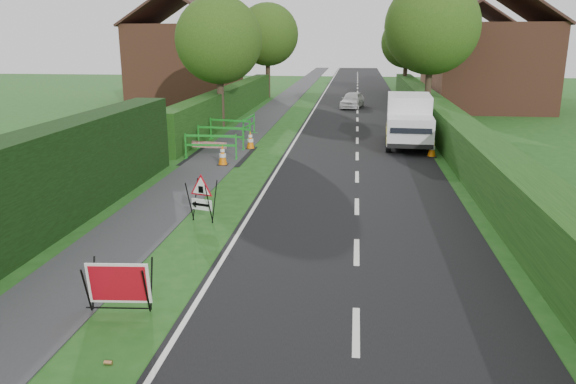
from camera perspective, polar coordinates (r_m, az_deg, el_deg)
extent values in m
plane|color=#1B4B15|center=(11.90, -5.25, -7.39)|extent=(120.00, 120.00, 0.00)
cube|color=black|center=(45.95, 7.08, 9.56)|extent=(6.00, 90.00, 0.02)
cube|color=#2D2D30|center=(46.26, 0.15, 9.71)|extent=(2.00, 90.00, 0.02)
cube|color=black|center=(13.80, -26.11, -5.71)|extent=(1.10, 18.00, 2.50)
cube|color=#14380F|center=(33.86, -5.84, 7.52)|extent=(1.00, 24.00, 1.80)
cube|color=#14380F|center=(27.42, 15.47, 5.20)|extent=(1.20, 50.00, 1.50)
cube|color=brown|center=(42.60, -10.29, 12.68)|extent=(7.00, 7.00, 5.50)
cube|color=#331E19|center=(43.15, -12.88, 17.69)|extent=(4.00, 7.40, 2.58)
cube|color=#331E19|center=(42.13, -8.16, 17.97)|extent=(4.00, 7.40, 2.58)
cube|color=brown|center=(39.71, 19.83, 11.85)|extent=(7.00, 7.00, 5.50)
cube|color=#331E19|center=(39.38, 17.76, 17.62)|extent=(4.00, 7.40, 2.58)
cube|color=#331E19|center=(40.13, 22.89, 17.11)|extent=(4.00, 7.40, 2.58)
cube|color=brown|center=(53.62, 17.64, 12.73)|extent=(7.00, 7.00, 5.50)
cube|color=#331E19|center=(53.34, 16.06, 16.98)|extent=(4.00, 7.40, 2.58)
cube|color=#331E19|center=(53.97, 19.89, 16.66)|extent=(4.00, 7.40, 2.58)
cube|color=#331E19|center=(53.68, 18.09, 17.99)|extent=(0.25, 7.40, 0.18)
cylinder|color=#2D2116|center=(29.74, -6.84, 8.96)|extent=(0.36, 0.36, 2.62)
sphere|color=#224211|center=(29.56, -7.04, 15.10)|extent=(4.40, 4.40, 4.40)
cylinder|color=#2D2116|center=(33.11, 14.00, 9.57)|extent=(0.36, 0.36, 2.97)
sphere|color=#224211|center=(32.97, 14.43, 15.96)|extent=(5.20, 5.20, 5.20)
cylinder|color=#2D2116|center=(45.37, -2.04, 11.36)|extent=(0.36, 0.36, 2.80)
sphere|color=#224211|center=(45.26, -2.09, 15.70)|extent=(4.80, 4.80, 4.80)
cylinder|color=#2D2116|center=(49.00, 11.78, 11.14)|extent=(0.36, 0.36, 2.45)
sphere|color=#224211|center=(48.89, 11.97, 14.66)|extent=(4.20, 4.20, 4.20)
cylinder|color=black|center=(10.24, -19.79, -9.40)|extent=(0.06, 0.32, 0.89)
cylinder|color=black|center=(10.52, -19.14, -8.68)|extent=(0.06, 0.32, 0.89)
cylinder|color=black|center=(9.92, -14.20, -9.77)|extent=(0.06, 0.32, 0.89)
cylinder|color=black|center=(10.20, -13.70, -9.00)|extent=(0.06, 0.32, 0.89)
cylinder|color=black|center=(10.18, -16.94, -11.21)|extent=(1.08, 0.12, 0.02)
cube|color=white|center=(10.16, -16.82, -8.87)|extent=(1.09, 0.22, 0.77)
cube|color=#B00C19|center=(10.15, -16.85, -8.90)|extent=(0.99, 0.19, 0.67)
cylinder|color=black|center=(14.54, -9.97, -0.99)|extent=(0.12, 0.32, 1.07)
cylinder|color=black|center=(14.75, -9.39, -0.72)|extent=(0.12, 0.32, 1.07)
cylinder|color=black|center=(14.23, -8.03, -1.26)|extent=(0.12, 0.32, 1.07)
cylinder|color=black|center=(14.45, -7.47, -0.98)|extent=(0.12, 0.32, 1.07)
cube|color=white|center=(14.50, -8.75, -1.28)|extent=(0.58, 0.19, 0.29)
cube|color=black|center=(14.49, -8.78, -1.29)|extent=(0.41, 0.14, 0.07)
cone|color=black|center=(14.61, -9.55, -1.18)|extent=(0.18, 0.21, 0.17)
cube|color=black|center=(14.37, -8.86, 0.25)|extent=(0.13, 0.05, 0.17)
cube|color=silver|center=(25.83, 12.13, 7.68)|extent=(1.99, 3.06, 1.78)
cube|color=silver|center=(23.65, 12.28, 6.14)|extent=(1.94, 2.01, 1.09)
cube|color=black|center=(22.69, 12.41, 6.44)|extent=(1.63, 0.29, 0.50)
cube|color=yellow|center=(25.05, 9.97, 5.93)|extent=(0.24, 4.57, 0.22)
cube|color=yellow|center=(25.14, 14.25, 5.72)|extent=(0.24, 4.57, 0.22)
cube|color=black|center=(22.83, 12.30, 4.56)|extent=(1.81, 0.20, 0.18)
cylinder|color=black|center=(23.67, 10.19, 4.87)|extent=(0.26, 0.75, 0.74)
cylinder|color=black|center=(23.75, 14.22, 4.68)|extent=(0.26, 0.75, 0.74)
cylinder|color=black|center=(26.60, 10.17, 6.02)|extent=(0.26, 0.75, 0.74)
cylinder|color=black|center=(26.67, 13.76, 5.84)|extent=(0.26, 0.75, 0.74)
cube|color=black|center=(23.15, 14.36, 3.52)|extent=(0.38, 0.38, 0.04)
cone|color=orange|center=(23.08, 14.42, 4.47)|extent=(0.32, 0.32, 0.75)
cylinder|color=white|center=(23.08, 14.42, 4.38)|extent=(0.25, 0.25, 0.14)
cylinder|color=white|center=(23.05, 14.45, 4.84)|extent=(0.17, 0.17, 0.10)
cube|color=black|center=(25.05, 13.51, 4.45)|extent=(0.38, 0.38, 0.04)
cone|color=orange|center=(24.98, 13.57, 5.33)|extent=(0.32, 0.32, 0.75)
cylinder|color=white|center=(24.98, 13.56, 5.25)|extent=(0.25, 0.25, 0.14)
cylinder|color=white|center=(24.95, 13.59, 5.67)|extent=(0.17, 0.17, 0.10)
cube|color=black|center=(27.22, 12.63, 5.35)|extent=(0.38, 0.38, 0.04)
cone|color=orange|center=(27.15, 12.68, 6.17)|extent=(0.32, 0.32, 0.75)
cylinder|color=white|center=(27.16, 12.67, 6.09)|extent=(0.25, 0.25, 0.14)
cylinder|color=white|center=(27.13, 12.70, 6.48)|extent=(0.17, 0.17, 0.10)
cube|color=black|center=(21.09, -6.64, 2.77)|extent=(0.38, 0.38, 0.04)
cone|color=orange|center=(21.01, -6.67, 3.82)|extent=(0.32, 0.32, 0.75)
cylinder|color=white|center=(21.02, -6.67, 3.72)|extent=(0.25, 0.25, 0.14)
cylinder|color=white|center=(20.98, -6.68, 4.22)|extent=(0.17, 0.17, 0.10)
cube|color=black|center=(24.11, -3.83, 4.43)|extent=(0.38, 0.38, 0.04)
cone|color=orange|center=(24.04, -3.84, 5.35)|extent=(0.32, 0.32, 0.75)
cylinder|color=white|center=(24.05, -3.84, 5.26)|extent=(0.25, 0.25, 0.14)
cylinder|color=white|center=(24.01, -3.85, 5.70)|extent=(0.17, 0.17, 0.10)
cube|color=#198B22|center=(22.40, -10.35, 4.61)|extent=(0.05, 0.05, 1.00)
cube|color=#198B22|center=(21.97, -5.29, 4.59)|extent=(0.05, 0.05, 1.00)
cube|color=#198B22|center=(22.09, -7.89, 5.68)|extent=(2.00, 0.12, 0.08)
cube|color=#198B22|center=(22.16, -7.85, 4.73)|extent=(2.00, 0.12, 0.08)
cube|color=#198B22|center=(22.49, -10.30, 3.41)|extent=(0.07, 0.35, 0.04)
cube|color=#198B22|center=(22.06, -5.26, 3.36)|extent=(0.07, 0.35, 0.04)
cube|color=#198B22|center=(24.47, -9.08, 5.57)|extent=(0.05, 0.05, 1.00)
cube|color=#198B22|center=(23.82, -4.57, 5.45)|extent=(0.05, 0.05, 1.00)
cube|color=#198B22|center=(24.06, -6.89, 6.50)|extent=(2.00, 0.25, 0.08)
cube|color=#198B22|center=(24.12, -6.86, 5.63)|extent=(2.00, 0.25, 0.08)
cube|color=#198B22|center=(24.56, -9.03, 4.47)|extent=(0.09, 0.35, 0.04)
cube|color=#198B22|center=(23.90, -4.55, 4.32)|extent=(0.09, 0.35, 0.04)
cube|color=#198B22|center=(26.66, -7.85, 6.42)|extent=(0.06, 0.06, 1.00)
cube|color=#198B22|center=(25.79, -3.88, 6.23)|extent=(0.06, 0.06, 1.00)
cube|color=#198B22|center=(26.15, -5.92, 7.24)|extent=(1.96, 0.50, 0.08)
cube|color=#198B22|center=(26.20, -5.90, 6.44)|extent=(1.96, 0.50, 0.08)
cube|color=#198B22|center=(26.73, -7.81, 5.40)|extent=(0.14, 0.35, 0.04)
cube|color=#198B22|center=(25.87, -3.86, 5.18)|extent=(0.14, 0.35, 0.04)
cube|color=#198B22|center=(26.13, -4.54, 6.33)|extent=(0.05, 0.05, 1.00)
cube|color=#198B22|center=(28.04, -3.45, 6.97)|extent=(0.05, 0.05, 1.00)
cube|color=#198B22|center=(27.02, -4.00, 7.55)|extent=(0.19, 2.00, 0.08)
cube|color=#198B22|center=(27.08, -3.98, 6.77)|extent=(0.19, 2.00, 0.08)
cube|color=#198B22|center=(26.21, -4.52, 5.30)|extent=(0.35, 0.08, 0.04)
cube|color=#198B22|center=(28.12, -3.44, 6.01)|extent=(0.35, 0.08, 0.04)
cube|color=red|center=(22.90, -7.98, 3.67)|extent=(1.49, 0.28, 0.25)
cylinder|color=#BF7F4C|center=(8.94, -17.78, -16.38)|extent=(0.12, 0.07, 0.07)
imported|color=white|center=(38.58, 6.55, 9.28)|extent=(1.79, 3.37, 1.09)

